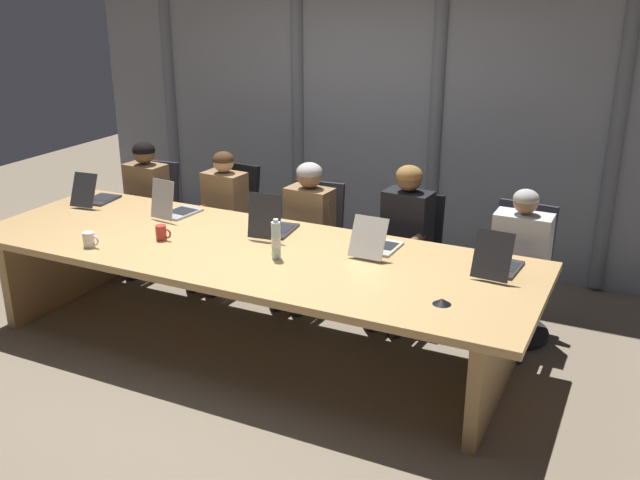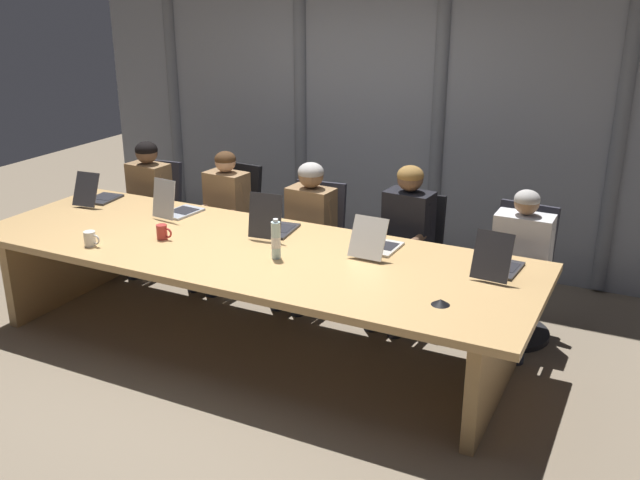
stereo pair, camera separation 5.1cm
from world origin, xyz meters
TOP-DOWN VIEW (x-y plane):
  - ground_plane at (0.00, 0.00)m, footprint 11.85×11.85m
  - conference_table at (0.00, 0.00)m, footprint 4.04×1.35m
  - curtain_backdrop at (-0.00, 2.19)m, footprint 5.92×0.17m
  - laptop_left_end at (-1.69, 0.37)m, footprint 0.26×0.43m
  - laptop_left_mid at (-0.88, 0.37)m, footprint 0.25×0.40m
  - laptop_center at (0.02, 0.33)m, footprint 0.29×0.43m
  - laptop_right_mid at (0.84, 0.33)m, footprint 0.25×0.43m
  - laptop_right_end at (1.67, 0.32)m, footprint 0.26×0.44m
  - office_chair_left_end at (-1.70, 1.05)m, footprint 0.60×0.60m
  - office_chair_left_mid at (-0.85, 1.05)m, footprint 0.60×0.60m
  - office_chair_center at (-0.01, 1.05)m, footprint 0.60×0.60m
  - office_chair_right_mid at (0.84, 1.05)m, footprint 0.60×0.60m
  - office_chair_right_end at (1.66, 1.05)m, footprint 0.60×0.60m
  - person_left_end at (-1.66, 0.89)m, footprint 0.41×0.57m
  - person_left_mid at (-0.82, 0.89)m, footprint 0.39×0.57m
  - person_center at (-0.00, 0.89)m, footprint 0.41×0.56m
  - person_right_mid at (0.83, 0.89)m, footprint 0.40×0.57m
  - person_right_end at (1.69, 0.89)m, footprint 0.41×0.55m
  - water_bottle_primary at (0.28, -0.08)m, footprint 0.06×0.06m
  - coffee_mug_near at (-0.63, -0.12)m, footprint 0.13×0.08m
  - coffee_mug_far at (-1.00, -0.45)m, footprint 0.13×0.08m
  - conference_mic_left_side at (1.49, -0.29)m, footprint 0.11×0.11m

SIDE VIEW (x-z plane):
  - ground_plane at x=0.00m, z-range 0.00..0.00m
  - office_chair_left_end at x=-1.70m, z-range -0.11..0.81m
  - office_chair_center at x=-0.01m, z-range -0.11..0.81m
  - office_chair_right_mid at x=0.84m, z-range -0.11..0.82m
  - office_chair_right_end at x=1.66m, z-range -0.12..0.84m
  - office_chair_left_mid at x=-0.85m, z-range -0.12..0.86m
  - conference_table at x=0.00m, z-range 0.23..0.99m
  - person_right_end at x=1.69m, z-range 0.08..1.21m
  - person_left_mid at x=-0.82m, z-range 0.07..1.22m
  - person_left_end at x=-1.66m, z-range 0.08..1.24m
  - person_center at x=0.00m, z-range 0.09..1.23m
  - person_right_mid at x=0.83m, z-range 0.08..1.30m
  - conference_mic_left_side at x=1.49m, z-range 0.75..0.79m
  - coffee_mug_far at x=-1.00m, z-range 0.75..0.86m
  - coffee_mug_near at x=-0.63m, z-range 0.75..0.86m
  - laptop_right_mid at x=0.84m, z-range 0.67..0.95m
  - laptop_left_end at x=-1.69m, z-range 0.67..0.95m
  - laptop_right_end at x=1.67m, z-range 0.66..0.97m
  - laptop_left_mid at x=-0.88m, z-range 0.66..0.98m
  - laptop_center at x=0.02m, z-range 0.65..0.99m
  - water_bottle_primary at x=0.28m, z-range 0.74..1.02m
  - curtain_backdrop at x=0.00m, z-range 0.00..3.13m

